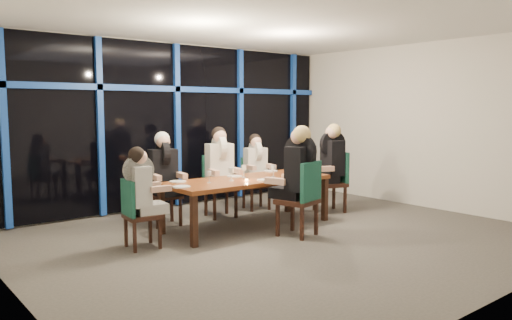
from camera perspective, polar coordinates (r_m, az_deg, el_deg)
The scene contains 29 objects.
room at distance 6.91m, azimuth 3.17°, elevation 7.66°, with size 7.04×7.00×3.02m.
window_wall at distance 9.30m, azimuth -9.07°, elevation 4.24°, with size 6.86×0.43×2.94m.
dining_table at distance 7.60m, azimuth -0.95°, elevation -2.64°, with size 2.60×1.00×0.75m.
chair_far_left at distance 7.95m, azimuth -10.64°, elevation -3.30°, with size 0.52×0.52×0.99m.
chair_far_mid at distance 8.42m, azimuth -4.32°, elevation -2.55°, with size 0.57×0.57×1.03m.
chair_far_right at distance 9.04m, azimuth -0.19°, elevation -2.31°, with size 0.52×0.52×0.93m.
chair_end_left at distance 6.64m, azimuth -13.53°, elevation -5.61°, with size 0.46×0.46×0.91m.
chair_end_right at distance 8.87m, azimuth 8.96°, elevation -2.07°, with size 0.62×0.62×1.05m.
chair_near_mid at distance 7.07m, azimuth 5.40°, elevation -3.99°, with size 0.61×0.61×1.07m.
diner_far_left at distance 7.82m, azimuth -10.49°, elevation -0.54°, with size 0.53×0.65×0.97m.
diner_far_mid at distance 8.29m, azimuth -4.10°, elevation 0.15°, with size 0.57×0.69×1.00m.
diner_far_right at distance 8.93m, azimuth 0.03°, elevation -0.03°, with size 0.52×0.62×0.90m.
diner_end_left at distance 6.61m, azimuth -12.98°, elevation -2.49°, with size 0.58×0.47×0.88m.
diner_end_right at distance 8.78m, azimuth 8.50°, elevation 0.58°, with size 0.72×0.63×1.03m.
diner_near_mid at distance 7.06m, azimuth 4.80°, elevation -0.53°, with size 0.62×0.72×1.05m.
plate_far_left at distance 7.32m, azimuth -8.94°, elevation -2.45°, with size 0.24×0.24×0.01m, color white.
plate_far_mid at distance 7.80m, azimuth -2.46°, elevation -1.86°, with size 0.24×0.24×0.01m, color white.
plate_far_right at distance 8.44m, azimuth 1.68°, elevation -1.26°, with size 0.24×0.24×0.01m, color white.
plate_end_left at distance 6.83m, azimuth -8.51°, elevation -3.04°, with size 0.24×0.24×0.01m, color white.
plate_end_right at distance 8.55m, azimuth 5.15°, elevation -1.19°, with size 0.24×0.24×0.01m, color white.
plate_near_mid at distance 7.40m, azimuth 1.04°, elevation -2.28°, with size 0.24×0.24×0.01m, color white.
wine_bottle at distance 8.15m, azimuth 5.59°, elevation -0.60°, with size 0.08×0.08×0.37m.
water_pitcher at distance 8.01m, azimuth 4.30°, elevation -0.92°, with size 0.14×0.12×0.22m.
tea_light at distance 7.35m, azimuth -1.09°, elevation -2.29°, with size 0.05×0.05×0.03m, color #FF9D4C.
wine_glass_a at distance 7.34m, azimuth -2.86°, elevation -1.30°, with size 0.08×0.08×0.20m.
wine_glass_b at distance 7.68m, azimuth -1.39°, elevation -0.97°, with size 0.07×0.07×0.19m.
wine_glass_c at distance 7.79m, azimuth 1.99°, elevation -0.94°, with size 0.07×0.07×0.18m.
wine_glass_d at distance 7.18m, azimuth -5.39°, elevation -1.62°, with size 0.07×0.07×0.17m.
wine_glass_e at distance 8.30m, azimuth 3.91°, elevation -0.48°, with size 0.07×0.07×0.19m.
Camera 1 is at (-4.64, -5.11, 1.82)m, focal length 35.00 mm.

